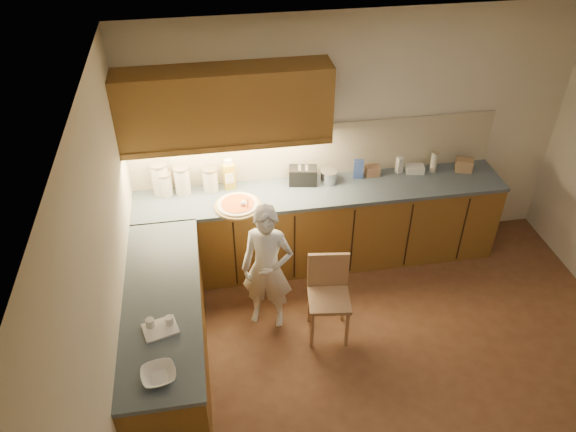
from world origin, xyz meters
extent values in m
plane|color=brown|center=(0.00, 0.00, 0.00)|extent=(4.50, 4.50, 0.00)
cube|color=beige|center=(0.00, 2.00, 1.30)|extent=(4.50, 0.04, 2.60)
cube|color=beige|center=(-2.25, 0.00, 1.30)|extent=(0.04, 4.00, 2.60)
cube|color=white|center=(0.00, 0.00, 2.60)|extent=(4.50, 4.00, 0.04)
cube|color=brown|center=(-0.38, 1.70, 0.44)|extent=(3.75, 0.60, 0.88)
cube|color=brown|center=(-1.95, 0.40, 0.44)|extent=(0.60, 2.00, 0.88)
cube|color=#445562|center=(-0.37, 1.70, 0.90)|extent=(3.77, 0.62, 0.04)
cube|color=#445562|center=(-1.95, 0.40, 0.90)|extent=(0.62, 2.02, 0.04)
cube|color=black|center=(-1.90, 1.40, 0.44)|extent=(0.02, 0.01, 0.80)
cube|color=black|center=(-1.30, 1.40, 0.44)|extent=(0.02, 0.01, 0.80)
cube|color=black|center=(-0.70, 1.40, 0.44)|extent=(0.02, 0.01, 0.80)
cube|color=black|center=(-0.10, 1.40, 0.44)|extent=(0.02, 0.01, 0.80)
cube|color=black|center=(0.50, 1.40, 0.44)|extent=(0.02, 0.01, 0.80)
cube|color=black|center=(1.10, 1.40, 0.44)|extent=(0.02, 0.01, 0.80)
cube|color=beige|center=(-0.38, 1.99, 1.21)|extent=(3.75, 0.02, 0.58)
cube|color=brown|center=(-1.27, 1.82, 1.85)|extent=(1.95, 0.35, 0.70)
cube|color=brown|center=(-1.27, 1.65, 1.50)|extent=(1.95, 0.02, 0.06)
cylinder|color=tan|center=(-1.23, 1.53, 0.93)|extent=(0.45, 0.45, 0.02)
cylinder|color=beige|center=(-1.23, 1.53, 0.95)|extent=(0.40, 0.40, 0.02)
cylinder|color=#D2521C|center=(-1.23, 1.53, 0.96)|extent=(0.32, 0.32, 0.01)
sphere|color=white|center=(-1.18, 1.50, 0.98)|extent=(0.06, 0.06, 0.06)
cylinder|color=white|center=(-1.14, 1.44, 1.01)|extent=(0.02, 0.11, 0.18)
imported|color=white|center=(-1.04, 0.90, 0.66)|extent=(0.56, 0.46, 1.31)
cylinder|color=tan|center=(-0.70, 0.50, 0.21)|extent=(0.03, 0.03, 0.42)
cylinder|color=tan|center=(-0.38, 0.45, 0.21)|extent=(0.03, 0.03, 0.42)
cylinder|color=tan|center=(-0.66, 0.81, 0.21)|extent=(0.03, 0.03, 0.42)
cylinder|color=tan|center=(-0.34, 0.77, 0.21)|extent=(0.03, 0.03, 0.42)
cube|color=tan|center=(-0.52, 0.63, 0.44)|extent=(0.42, 0.42, 0.04)
cube|color=tan|center=(-0.50, 0.80, 0.65)|extent=(0.38, 0.08, 0.37)
imported|color=white|center=(-1.95, -0.37, 0.95)|extent=(0.27, 0.27, 0.06)
cylinder|color=beige|center=(-1.95, 1.88, 1.08)|extent=(0.16, 0.16, 0.33)
cylinder|color=tan|center=(-1.95, 1.88, 1.26)|extent=(0.17, 0.17, 0.02)
cylinder|color=white|center=(-1.91, 1.86, 1.04)|extent=(0.13, 0.13, 0.23)
cylinder|color=tan|center=(-1.91, 1.86, 1.16)|extent=(0.14, 0.14, 0.02)
cylinder|color=white|center=(-1.74, 1.86, 1.06)|extent=(0.15, 0.15, 0.28)
cylinder|color=tan|center=(-1.74, 1.86, 1.21)|extent=(0.16, 0.16, 0.02)
cylinder|color=silver|center=(-1.47, 1.87, 1.04)|extent=(0.15, 0.15, 0.24)
cylinder|color=gray|center=(-1.47, 1.87, 1.17)|extent=(0.16, 0.16, 0.02)
cube|color=gold|center=(-1.28, 1.87, 1.06)|extent=(0.12, 0.10, 0.28)
cube|color=silver|center=(-1.28, 1.87, 1.22)|extent=(0.08, 0.06, 0.05)
cube|color=black|center=(-0.54, 1.84, 1.01)|extent=(0.31, 0.21, 0.18)
cube|color=#AFAFB4|center=(-0.57, 1.85, 1.10)|extent=(0.05, 0.12, 0.00)
cube|color=#AFAFB4|center=(-0.50, 1.83, 1.10)|extent=(0.05, 0.12, 0.00)
cylinder|color=#B7B7BC|center=(-0.27, 1.81, 0.98)|extent=(0.17, 0.17, 0.13)
cylinder|color=#B7B7BC|center=(-0.27, 1.81, 1.05)|extent=(0.18, 0.18, 0.01)
cube|color=#324A98|center=(0.05, 1.86, 1.02)|extent=(0.11, 0.09, 0.20)
cube|color=#A97C5B|center=(0.20, 1.87, 0.97)|extent=(0.15, 0.11, 0.10)
cube|color=silver|center=(0.50, 1.88, 1.01)|extent=(0.07, 0.07, 0.18)
cube|color=silver|center=(0.66, 1.86, 0.96)|extent=(0.20, 0.16, 0.07)
cylinder|color=silver|center=(0.85, 1.84, 1.03)|extent=(0.07, 0.07, 0.22)
cylinder|color=tan|center=(0.85, 1.84, 1.15)|extent=(0.08, 0.08, 0.02)
cube|color=#A17D57|center=(1.18, 1.80, 0.99)|extent=(0.21, 0.18, 0.13)
cube|color=white|center=(-1.95, 0.07, 0.93)|extent=(0.29, 0.25, 0.02)
cylinder|color=silver|center=(-2.02, 0.10, 0.96)|extent=(0.08, 0.08, 0.09)
cylinder|color=white|center=(-1.88, 0.11, 0.96)|extent=(0.08, 0.08, 0.08)
camera|label=1|loc=(-1.48, -2.88, 4.07)|focal=35.00mm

